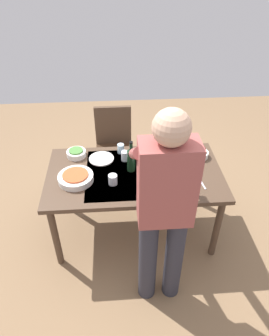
# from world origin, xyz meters

# --- Properties ---
(ground_plane) EXTENTS (6.00, 6.00, 0.00)m
(ground_plane) POSITION_xyz_m (0.00, 0.00, 0.00)
(ground_plane) COLOR #846647
(dining_table) EXTENTS (1.54, 0.85, 0.73)m
(dining_table) POSITION_xyz_m (0.00, 0.00, 0.65)
(dining_table) COLOR #4C3828
(dining_table) RESTS_ON ground_plane
(chair_near) EXTENTS (0.40, 0.40, 0.91)m
(chair_near) POSITION_xyz_m (0.17, -0.80, 0.53)
(chair_near) COLOR #352114
(chair_near) RESTS_ON ground_plane
(person_server) EXTENTS (0.42, 0.61, 1.69)m
(person_server) POSITION_xyz_m (-0.15, 0.68, 0.96)
(person_server) COLOR #2D2D38
(person_server) RESTS_ON ground_plane
(wine_bottle) EXTENTS (0.07, 0.07, 0.30)m
(wine_bottle) POSITION_xyz_m (0.03, -0.04, 0.84)
(wine_bottle) COLOR black
(wine_bottle) RESTS_ON dining_table
(wine_glass_left) EXTENTS (0.07, 0.07, 0.15)m
(wine_glass_left) POSITION_xyz_m (-0.44, 0.30, 0.83)
(wine_glass_left) COLOR white
(wine_glass_left) RESTS_ON dining_table
(water_cup_near_left) EXTENTS (0.06, 0.06, 0.10)m
(water_cup_near_left) POSITION_xyz_m (-0.45, -0.22, 0.78)
(water_cup_near_left) COLOR silver
(water_cup_near_left) RESTS_ON dining_table
(water_cup_near_right) EXTENTS (0.08, 0.08, 0.09)m
(water_cup_near_right) POSITION_xyz_m (0.19, 0.14, 0.77)
(water_cup_near_right) COLOR silver
(water_cup_near_right) RESTS_ON dining_table
(water_cup_far_left) EXTENTS (0.06, 0.06, 0.09)m
(water_cup_far_left) POSITION_xyz_m (0.11, -0.32, 0.77)
(water_cup_far_left) COLOR silver
(water_cup_far_left) RESTS_ON dining_table
(water_cup_far_right) EXTENTS (0.07, 0.07, 0.09)m
(water_cup_far_right) POSITION_xyz_m (0.08, -0.19, 0.77)
(water_cup_far_right) COLOR silver
(water_cup_far_right) RESTS_ON dining_table
(serving_bowl_pasta) EXTENTS (0.30, 0.30, 0.07)m
(serving_bowl_pasta) POSITION_xyz_m (0.50, 0.07, 0.76)
(serving_bowl_pasta) COLOR white
(serving_bowl_pasta) RESTS_ON dining_table
(side_bowl_salad) EXTENTS (0.18, 0.18, 0.07)m
(side_bowl_salad) POSITION_xyz_m (0.53, -0.29, 0.76)
(side_bowl_salad) COLOR white
(side_bowl_salad) RESTS_ON dining_table
(side_bowl_bread) EXTENTS (0.16, 0.16, 0.07)m
(side_bowl_bread) POSITION_xyz_m (-0.63, -0.20, 0.76)
(side_bowl_bread) COLOR white
(side_bowl_bread) RESTS_ON dining_table
(dinner_plate_near) EXTENTS (0.23, 0.23, 0.01)m
(dinner_plate_near) POSITION_xyz_m (0.29, -0.22, 0.73)
(dinner_plate_near) COLOR white
(dinner_plate_near) RESTS_ON dining_table
(dinner_plate_far) EXTENTS (0.23, 0.23, 0.01)m
(dinner_plate_far) POSITION_xyz_m (-0.19, 0.13, 0.73)
(dinner_plate_far) COLOR white
(dinner_plate_far) RESTS_ON dining_table
(table_knife) EXTENTS (0.04, 0.20, 0.00)m
(table_knife) POSITION_xyz_m (-0.55, 0.17, 0.73)
(table_knife) COLOR silver
(table_knife) RESTS_ON dining_table
(table_fork) EXTENTS (0.08, 0.17, 0.00)m
(table_fork) POSITION_xyz_m (-0.24, -0.25, 0.73)
(table_fork) COLOR silver
(table_fork) RESTS_ON dining_table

